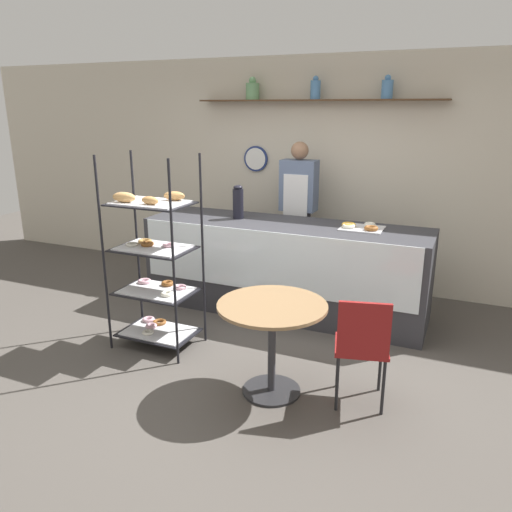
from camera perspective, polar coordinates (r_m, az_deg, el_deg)
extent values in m
plane|color=#4C4742|center=(4.51, -2.12, -11.40)|extent=(14.00, 14.00, 0.00)
cube|color=beige|center=(6.13, 6.99, 9.33)|extent=(10.00, 0.06, 2.70)
cube|color=#4C331E|center=(5.94, 6.85, 17.27)|extent=(2.88, 0.24, 0.02)
cylinder|color=#669966|center=(6.22, -0.39, 18.30)|extent=(0.16, 0.16, 0.19)
sphere|color=#669966|center=(6.22, -0.39, 19.42)|extent=(0.09, 0.09, 0.09)
cylinder|color=#4C7FB2|center=(5.94, 6.81, 18.33)|extent=(0.11, 0.11, 0.20)
sphere|color=#4C7FB2|center=(5.95, 6.85, 19.49)|extent=(0.06, 0.06, 0.06)
cylinder|color=#4C7FB2|center=(5.76, 14.76, 17.92)|extent=(0.12, 0.12, 0.19)
sphere|color=#4C7FB2|center=(5.77, 14.85, 19.09)|extent=(0.07, 0.07, 0.07)
cylinder|color=navy|center=(6.34, -0.01, 11.06)|extent=(0.31, 0.03, 0.31)
cylinder|color=white|center=(6.32, -0.08, 11.04)|extent=(0.27, 0.00, 0.27)
cube|color=#333338|center=(5.32, 3.27, -1.32)|extent=(2.98, 0.80, 0.96)
cube|color=silver|center=(4.90, 1.65, -0.74)|extent=(2.86, 0.01, 0.62)
cylinder|color=black|center=(4.53, -17.04, -0.09)|extent=(0.02, 0.02, 1.75)
cylinder|color=black|center=(4.11, -9.40, -1.25)|extent=(0.02, 0.02, 1.75)
cylinder|color=black|center=(4.89, -13.43, 1.40)|extent=(0.02, 0.02, 1.75)
cylinder|color=black|center=(4.50, -6.11, 0.47)|extent=(0.02, 0.02, 1.75)
cube|color=black|center=(4.76, -11.06, -8.55)|extent=(0.69, 0.46, 0.01)
cube|color=silver|center=(4.75, -11.07, -8.41)|extent=(0.61, 0.41, 0.01)
torus|color=silver|center=(4.70, -12.23, -8.51)|extent=(0.10, 0.10, 0.03)
torus|color=brown|center=(4.89, -10.97, -7.42)|extent=(0.13, 0.13, 0.03)
torus|color=#EAB2C1|center=(4.96, -12.19, -7.10)|extent=(0.12, 0.12, 0.03)
torus|color=#EAB2C1|center=(4.83, -11.88, -7.81)|extent=(0.11, 0.11, 0.03)
cube|color=black|center=(4.60, -11.34, -4.01)|extent=(0.69, 0.46, 0.01)
cube|color=silver|center=(4.60, -11.35, -3.87)|extent=(0.61, 0.41, 0.01)
torus|color=#EAB2C1|center=(4.79, -12.63, -2.82)|extent=(0.12, 0.12, 0.03)
torus|color=brown|center=(4.69, -10.08, -3.09)|extent=(0.12, 0.12, 0.04)
torus|color=#EAB2C1|center=(4.59, -8.64, -3.52)|extent=(0.11, 0.11, 0.03)
torus|color=silver|center=(4.44, -10.16, -4.28)|extent=(0.11, 0.11, 0.03)
cube|color=black|center=(4.48, -11.63, 0.80)|extent=(0.69, 0.46, 0.01)
cube|color=silver|center=(4.48, -11.64, 0.95)|extent=(0.61, 0.41, 0.01)
torus|color=#EAB2C1|center=(4.46, -9.98, 1.26)|extent=(0.10, 0.10, 0.03)
torus|color=silver|center=(4.55, -14.00, 1.30)|extent=(0.10, 0.10, 0.03)
torus|color=brown|center=(4.52, -12.32, 1.36)|extent=(0.12, 0.12, 0.03)
torus|color=tan|center=(4.62, -12.58, 1.66)|extent=(0.12, 0.12, 0.03)
cube|color=black|center=(4.39, -11.94, 5.85)|extent=(0.69, 0.46, 0.01)
cube|color=silver|center=(4.39, -11.94, 6.01)|extent=(0.61, 0.41, 0.01)
ellipsoid|color=#B27F47|center=(4.41, -9.32, 6.80)|extent=(0.21, 0.13, 0.08)
ellipsoid|color=#B27F47|center=(4.26, -12.01, 6.23)|extent=(0.18, 0.10, 0.07)
ellipsoid|color=tan|center=(4.40, -14.84, 6.51)|extent=(0.23, 0.11, 0.09)
cube|color=#282833|center=(5.89, 4.74, 0.55)|extent=(0.24, 0.19, 0.98)
cube|color=slate|center=(5.73, 4.93, 8.03)|extent=(0.41, 0.22, 0.57)
cube|color=silver|center=(5.64, 4.52, 6.83)|extent=(0.28, 0.01, 0.48)
sphere|color=#8C664C|center=(5.68, 5.03, 11.92)|extent=(0.20, 0.20, 0.20)
cylinder|color=#262628|center=(4.02, 1.76, -15.08)|extent=(0.45, 0.45, 0.02)
cylinder|color=#333338|center=(3.84, 1.81, -10.60)|extent=(0.06, 0.06, 0.69)
cylinder|color=olive|center=(3.69, 1.86, -5.69)|extent=(0.82, 0.82, 0.02)
cylinder|color=black|center=(4.04, 14.02, -12.02)|extent=(0.02, 0.02, 0.43)
cylinder|color=black|center=(4.03, 9.34, -11.84)|extent=(0.02, 0.02, 0.43)
cylinder|color=black|center=(3.76, 14.33, -14.37)|extent=(0.02, 0.02, 0.43)
cylinder|color=black|center=(3.75, 9.26, -14.18)|extent=(0.02, 0.02, 0.43)
cube|color=maroon|center=(3.78, 11.94, -10.05)|extent=(0.46, 0.46, 0.03)
cube|color=maroon|center=(3.53, 12.23, -8.24)|extent=(0.36, 0.11, 0.40)
cylinder|color=black|center=(5.39, -2.06, 5.98)|extent=(0.12, 0.12, 0.32)
ellipsoid|color=black|center=(5.36, -2.08, 7.85)|extent=(0.10, 0.10, 0.05)
cube|color=silver|center=(5.05, 12.04, 3.12)|extent=(0.41, 0.34, 0.01)
torus|color=silver|center=(5.02, 10.54, 3.38)|extent=(0.12, 0.12, 0.03)
torus|color=tan|center=(5.05, 10.51, 3.43)|extent=(0.10, 0.10, 0.03)
torus|color=silver|center=(5.13, 12.89, 3.54)|extent=(0.11, 0.11, 0.03)
torus|color=brown|center=(4.96, 13.03, 3.11)|extent=(0.14, 0.14, 0.04)
torus|color=gold|center=(5.07, 10.54, 3.53)|extent=(0.14, 0.14, 0.04)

